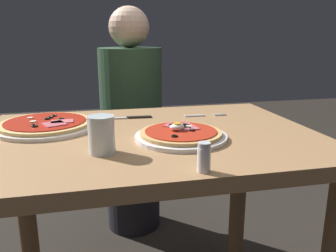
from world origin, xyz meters
TOP-DOWN VIEW (x-y plane):
  - dining_table at (0.00, 0.00)m, footprint 1.01×0.74m
  - pizza_foreground at (0.07, -0.08)m, footprint 0.27×0.27m
  - pizza_across_left at (-0.32, 0.13)m, footprint 0.31×0.31m
  - water_glass_near at (-0.15, -0.15)m, footprint 0.07×0.07m
  - fork at (0.22, 0.18)m, footprint 0.16×0.02m
  - knife at (-0.05, 0.21)m, footprint 0.20×0.03m
  - salt_shaker at (0.06, -0.33)m, footprint 0.03×0.03m
  - diner_person at (0.03, 0.76)m, footprint 0.32×0.32m

SIDE VIEW (x-z plane):
  - diner_person at x=0.03m, z-range -0.03..1.15m
  - dining_table at x=0.00m, z-range 0.24..0.99m
  - fork at x=0.22m, z-range 0.75..0.76m
  - knife at x=-0.05m, z-range 0.75..0.76m
  - pizza_across_left at x=-0.32m, z-range 0.75..0.78m
  - pizza_foreground at x=0.07m, z-range 0.74..0.79m
  - salt_shaker at x=0.06m, z-range 0.75..0.82m
  - water_glass_near at x=-0.15m, z-range 0.75..0.84m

